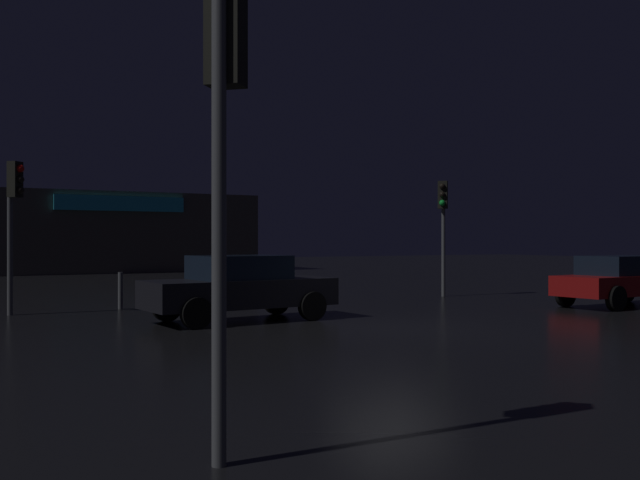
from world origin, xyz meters
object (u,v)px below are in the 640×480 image
at_px(traffic_signal_opposite, 443,213).
at_px(car_near, 240,287).
at_px(store_building, 106,233).
at_px(traffic_signal_main, 224,110).
at_px(car_far, 621,279).
at_px(traffic_signal_cross_left, 14,205).

relative_size(traffic_signal_opposite, car_near, 0.85).
height_order(store_building, traffic_signal_main, store_building).
bearing_deg(car_far, traffic_signal_cross_left, 159.74).
distance_m(traffic_signal_main, traffic_signal_cross_left, 14.07).
relative_size(store_building, traffic_signal_main, 4.13).
relative_size(store_building, car_far, 3.76).
height_order(traffic_signal_opposite, car_near, traffic_signal_opposite).
relative_size(traffic_signal_main, traffic_signal_opposite, 1.06).
relative_size(traffic_signal_cross_left, car_near, 0.85).
relative_size(traffic_signal_main, car_near, 0.90).
height_order(traffic_signal_cross_left, car_far, traffic_signal_cross_left).
height_order(traffic_signal_opposite, traffic_signal_cross_left, same).
relative_size(store_building, traffic_signal_opposite, 4.37).
height_order(traffic_signal_main, traffic_signal_opposite, traffic_signal_main).
xyz_separation_m(traffic_signal_main, car_near, (4.28, 10.01, -2.28)).
relative_size(traffic_signal_opposite, traffic_signal_cross_left, 1.00).
distance_m(traffic_signal_opposite, traffic_signal_cross_left, 13.67).
xyz_separation_m(store_building, traffic_signal_cross_left, (-7.79, -25.68, 0.46)).
bearing_deg(store_building, traffic_signal_opposite, -77.40).
bearing_deg(traffic_signal_cross_left, store_building, 73.13).
height_order(store_building, car_near, store_building).
distance_m(traffic_signal_main, car_far, 17.81).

